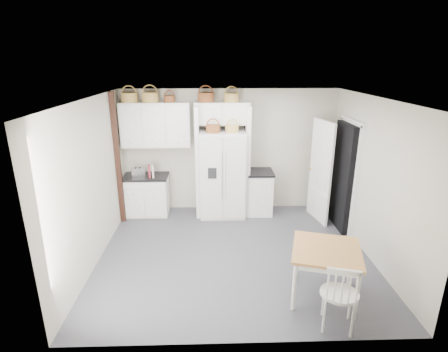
{
  "coord_description": "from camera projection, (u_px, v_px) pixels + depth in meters",
  "views": [
    {
      "loc": [
        -0.34,
        -5.25,
        3.14
      ],
      "look_at": [
        -0.16,
        0.4,
        1.26
      ],
      "focal_mm": 28.0,
      "sensor_mm": 36.0,
      "label": 1
    }
  ],
  "objects": [
    {
      "name": "floor",
      "position": [
        234.0,
        253.0,
        5.98
      ],
      "size": [
        4.5,
        4.5,
        0.0
      ],
      "primitive_type": "plane",
      "color": "#42414B",
      "rests_on": "ground"
    },
    {
      "name": "ceiling",
      "position": [
        236.0,
        99.0,
        5.16
      ],
      "size": [
        4.5,
        4.5,
        0.0
      ],
      "primitive_type": "plane",
      "color": "white",
      "rests_on": "wall_back"
    },
    {
      "name": "wall_back",
      "position": [
        229.0,
        151.0,
        7.47
      ],
      "size": [
        4.5,
        0.0,
        4.5
      ],
      "primitive_type": "plane",
      "rotation": [
        1.57,
        0.0,
        0.0
      ],
      "color": "#BAB7AF",
      "rests_on": "floor"
    },
    {
      "name": "wall_left",
      "position": [
        92.0,
        183.0,
        5.5
      ],
      "size": [
        0.0,
        4.0,
        4.0
      ],
      "primitive_type": "plane",
      "rotation": [
        1.57,
        0.0,
        1.57
      ],
      "color": "#BAB7AF",
      "rests_on": "floor"
    },
    {
      "name": "wall_right",
      "position": [
        374.0,
        180.0,
        5.64
      ],
      "size": [
        0.0,
        4.0,
        4.0
      ],
      "primitive_type": "plane",
      "rotation": [
        1.57,
        0.0,
        -1.57
      ],
      "color": "#BAB7AF",
      "rests_on": "floor"
    },
    {
      "name": "refrigerator",
      "position": [
        223.0,
        174.0,
        7.26
      ],
      "size": [
        0.93,
        0.74,
        1.79
      ],
      "primitive_type": "cube",
      "color": "silver",
      "rests_on": "floor"
    },
    {
      "name": "base_cab_left",
      "position": [
        147.0,
        196.0,
        7.41
      ],
      "size": [
        0.88,
        0.56,
        0.82
      ],
      "primitive_type": "cube",
      "color": "silver",
      "rests_on": "floor"
    },
    {
      "name": "base_cab_right",
      "position": [
        259.0,
        193.0,
        7.47
      ],
      "size": [
        0.51,
        0.61,
        0.89
      ],
      "primitive_type": "cube",
      "color": "silver",
      "rests_on": "floor"
    },
    {
      "name": "dining_table",
      "position": [
        324.0,
        273.0,
        4.79
      ],
      "size": [
        1.1,
        1.1,
        0.74
      ],
      "primitive_type": "cube",
      "rotation": [
        0.0,
        0.0,
        -0.28
      ],
      "color": "#A5592A",
      "rests_on": "floor"
    },
    {
      "name": "windsor_chair",
      "position": [
        339.0,
        294.0,
        4.2
      ],
      "size": [
        0.56,
        0.53,
        0.94
      ],
      "primitive_type": "cube",
      "rotation": [
        0.0,
        0.0,
        -0.28
      ],
      "color": "silver",
      "rests_on": "floor"
    },
    {
      "name": "counter_left",
      "position": [
        146.0,
        177.0,
        7.27
      ],
      "size": [
        0.92,
        0.59,
        0.04
      ],
      "primitive_type": "cube",
      "color": "black",
      "rests_on": "base_cab_left"
    },
    {
      "name": "counter_right",
      "position": [
        260.0,
        172.0,
        7.32
      ],
      "size": [
        0.55,
        0.65,
        0.04
      ],
      "primitive_type": "cube",
      "color": "black",
      "rests_on": "base_cab_right"
    },
    {
      "name": "toaster",
      "position": [
        138.0,
        172.0,
        7.2
      ],
      "size": [
        0.3,
        0.23,
        0.18
      ],
      "primitive_type": "cube",
      "rotation": [
        0.0,
        0.0,
        0.34
      ],
      "color": "silver",
      "rests_on": "counter_left"
    },
    {
      "name": "cookbook_red",
      "position": [
        149.0,
        171.0,
        7.16
      ],
      "size": [
        0.07,
        0.17,
        0.25
      ],
      "primitive_type": "cube",
      "rotation": [
        0.0,
        0.0,
        0.23
      ],
      "color": "maroon",
      "rests_on": "counter_left"
    },
    {
      "name": "cookbook_cream",
      "position": [
        153.0,
        171.0,
        7.16
      ],
      "size": [
        0.07,
        0.18,
        0.26
      ],
      "primitive_type": "cube",
      "rotation": [
        0.0,
        0.0,
        0.2
      ],
      "color": "beige",
      "rests_on": "counter_left"
    },
    {
      "name": "basket_upper_a",
      "position": [
        129.0,
        98.0,
        6.89
      ],
      "size": [
        0.32,
        0.32,
        0.18
      ],
      "primitive_type": "cylinder",
      "color": "olive",
      "rests_on": "upper_cabinet"
    },
    {
      "name": "basket_upper_b",
      "position": [
        150.0,
        97.0,
        6.9
      ],
      "size": [
        0.33,
        0.33,
        0.19
      ],
      "primitive_type": "cylinder",
      "color": "olive",
      "rests_on": "upper_cabinet"
    },
    {
      "name": "basket_upper_c",
      "position": [
        169.0,
        99.0,
        6.92
      ],
      "size": [
        0.22,
        0.22,
        0.13
      ],
      "primitive_type": "cylinder",
      "color": "brown",
      "rests_on": "upper_cabinet"
    },
    {
      "name": "basket_bridge_a",
      "position": [
        206.0,
        97.0,
        6.93
      ],
      "size": [
        0.32,
        0.32,
        0.18
      ],
      "primitive_type": "cylinder",
      "color": "brown",
      "rests_on": "bridge_cabinet"
    },
    {
      "name": "basket_bridge_b",
      "position": [
        231.0,
        98.0,
        6.95
      ],
      "size": [
        0.3,
        0.3,
        0.17
      ],
      "primitive_type": "cylinder",
      "color": "olive",
      "rests_on": "bridge_cabinet"
    },
    {
      "name": "basket_fridge_a",
      "position": [
        213.0,
        129.0,
        6.85
      ],
      "size": [
        0.28,
        0.28,
        0.15
      ],
      "primitive_type": "cylinder",
      "color": "brown",
      "rests_on": "refrigerator"
    },
    {
      "name": "basket_fridge_b",
      "position": [
        232.0,
        129.0,
        6.87
      ],
      "size": [
        0.26,
        0.26,
        0.14
      ],
      "primitive_type": "cylinder",
      "color": "olive",
      "rests_on": "refrigerator"
    },
    {
      "name": "upper_cabinet",
      "position": [
        156.0,
        125.0,
        7.07
      ],
      "size": [
        1.4,
        0.34,
        0.9
      ],
      "primitive_type": "cube",
      "color": "silver",
      "rests_on": "wall_back"
    },
    {
      "name": "bridge_cabinet",
      "position": [
        222.0,
        113.0,
        7.04
      ],
      "size": [
        1.12,
        0.34,
        0.45
      ],
      "primitive_type": "cube",
      "color": "silver",
      "rests_on": "wall_back"
    },
    {
      "name": "fridge_panel_left",
      "position": [
        198.0,
        162.0,
        7.21
      ],
      "size": [
        0.08,
        0.6,
        2.3
      ],
      "primitive_type": "cube",
      "color": "silver",
      "rests_on": "floor"
    },
    {
      "name": "fridge_panel_right",
      "position": [
        247.0,
        161.0,
        7.24
      ],
      "size": [
        0.08,
        0.6,
        2.3
      ],
      "primitive_type": "cube",
      "color": "silver",
      "rests_on": "floor"
    },
    {
      "name": "trim_post",
      "position": [
        118.0,
        160.0,
        6.78
      ],
      "size": [
        0.09,
        0.09,
        2.6
      ],
      "primitive_type": "cube",
      "color": "black",
      "rests_on": "floor"
    },
    {
      "name": "doorway_void",
      "position": [
        344.0,
        177.0,
        6.67
      ],
      "size": [
        0.18,
        0.85,
        2.05
      ],
      "primitive_type": "cube",
      "color": "black",
      "rests_on": "floor"
    },
    {
      "name": "door_slab",
      "position": [
        320.0,
        172.0,
        6.97
      ],
      "size": [
        0.21,
        0.79,
        2.05
      ],
      "primitive_type": "cube",
      "rotation": [
        0.0,
        0.0,
        -1.36
      ],
      "color": "white",
      "rests_on": "floor"
    }
  ]
}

